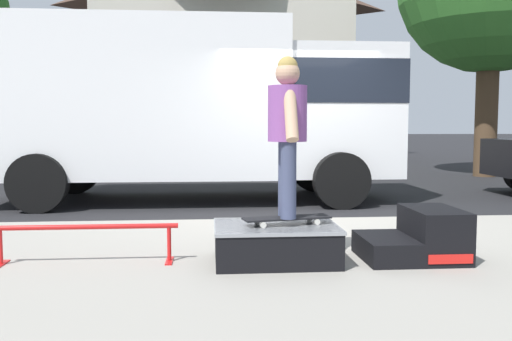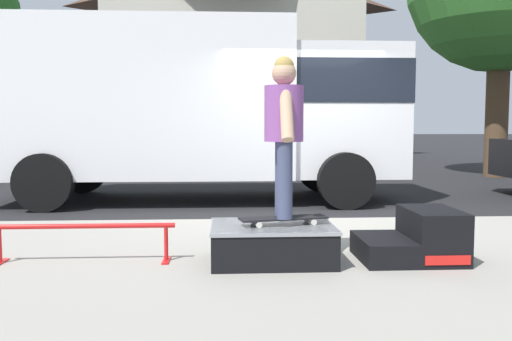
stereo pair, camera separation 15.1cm
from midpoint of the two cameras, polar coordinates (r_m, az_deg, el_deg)
ground_plane at (r=7.76m, az=5.26°, el=-5.15°), size 140.00×140.00×0.00m
sidewalk_slab at (r=4.88m, az=11.49°, el=-10.44°), size 50.00×5.00×0.12m
skate_box at (r=4.91m, az=1.16°, el=-7.38°), size 1.09×0.79×0.33m
kicker_ramp at (r=5.21m, az=15.72°, el=-6.75°), size 0.89×0.74×0.46m
grind_rail at (r=5.08m, az=-18.07°, el=-6.25°), size 1.61×0.28×0.34m
skateboard at (r=4.87m, az=2.33°, el=-4.98°), size 0.80×0.36×0.07m
skater_kid at (r=4.80m, az=2.36°, el=4.91°), size 0.34×0.72×1.40m
box_truck at (r=9.74m, az=-6.72°, el=6.89°), size 6.91×2.63×3.05m
house_behind at (r=22.68m, az=-3.72°, el=12.12°), size 9.54×8.23×8.40m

